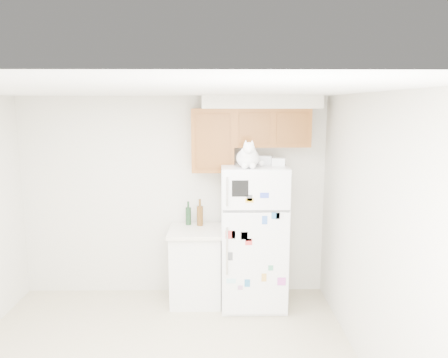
{
  "coord_description": "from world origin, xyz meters",
  "views": [
    {
      "loc": [
        0.56,
        -3.4,
        2.39
      ],
      "look_at": [
        0.63,
        1.55,
        1.55
      ],
      "focal_mm": 35.0,
      "sensor_mm": 36.0,
      "label": 1
    }
  ],
  "objects_px": {
    "base_counter": "(196,265)",
    "storage_box_front": "(279,162)",
    "bottle_amber": "(200,212)",
    "storage_box_back": "(265,160)",
    "bottle_green": "(188,213)",
    "refrigerator": "(253,236)",
    "cat": "(248,157)"
  },
  "relations": [
    {
      "from": "storage_box_front",
      "to": "bottle_green",
      "type": "distance_m",
      "value": 1.3
    },
    {
      "from": "storage_box_front",
      "to": "bottle_green",
      "type": "bearing_deg",
      "value": 177.15
    },
    {
      "from": "base_counter",
      "to": "storage_box_front",
      "type": "height_order",
      "value": "storage_box_front"
    },
    {
      "from": "cat",
      "to": "storage_box_back",
      "type": "height_order",
      "value": "cat"
    },
    {
      "from": "storage_box_back",
      "to": "storage_box_front",
      "type": "bearing_deg",
      "value": -24.38
    },
    {
      "from": "base_counter",
      "to": "storage_box_front",
      "type": "distance_m",
      "value": 1.61
    },
    {
      "from": "refrigerator",
      "to": "bottle_amber",
      "type": "xyz_separation_m",
      "value": [
        -0.64,
        0.23,
        0.24
      ]
    },
    {
      "from": "storage_box_back",
      "to": "bottle_amber",
      "type": "height_order",
      "value": "storage_box_back"
    },
    {
      "from": "cat",
      "to": "storage_box_front",
      "type": "height_order",
      "value": "cat"
    },
    {
      "from": "base_counter",
      "to": "bottle_amber",
      "type": "bearing_deg",
      "value": 72.77
    },
    {
      "from": "base_counter",
      "to": "bottle_green",
      "type": "height_order",
      "value": "bottle_green"
    },
    {
      "from": "base_counter",
      "to": "bottle_amber",
      "type": "xyz_separation_m",
      "value": [
        0.05,
        0.15,
        0.62
      ]
    },
    {
      "from": "storage_box_back",
      "to": "storage_box_front",
      "type": "height_order",
      "value": "storage_box_back"
    },
    {
      "from": "refrigerator",
      "to": "bottle_green",
      "type": "height_order",
      "value": "refrigerator"
    },
    {
      "from": "bottle_amber",
      "to": "refrigerator",
      "type": "bearing_deg",
      "value": -19.4
    },
    {
      "from": "refrigerator",
      "to": "bottle_amber",
      "type": "relative_size",
      "value": 5.12
    },
    {
      "from": "storage_box_front",
      "to": "bottle_amber",
      "type": "xyz_separation_m",
      "value": [
        -0.92,
        0.26,
        -0.66
      ]
    },
    {
      "from": "storage_box_front",
      "to": "bottle_amber",
      "type": "bearing_deg",
      "value": 176.91
    },
    {
      "from": "refrigerator",
      "to": "base_counter",
      "type": "height_order",
      "value": "refrigerator"
    },
    {
      "from": "refrigerator",
      "to": "cat",
      "type": "bearing_deg",
      "value": -113.39
    },
    {
      "from": "cat",
      "to": "storage_box_back",
      "type": "bearing_deg",
      "value": 53.24
    },
    {
      "from": "bottle_amber",
      "to": "cat",
      "type": "bearing_deg",
      "value": -36.69
    },
    {
      "from": "storage_box_back",
      "to": "bottle_green",
      "type": "xyz_separation_m",
      "value": [
        -0.93,
        0.16,
        -0.68
      ]
    },
    {
      "from": "cat",
      "to": "storage_box_front",
      "type": "xyz_separation_m",
      "value": [
        0.36,
        0.16,
        -0.08
      ]
    },
    {
      "from": "refrigerator",
      "to": "storage_box_front",
      "type": "height_order",
      "value": "storage_box_front"
    },
    {
      "from": "storage_box_back",
      "to": "storage_box_front",
      "type": "relative_size",
      "value": 1.2
    },
    {
      "from": "bottle_amber",
      "to": "storage_box_front",
      "type": "bearing_deg",
      "value": -15.81
    },
    {
      "from": "bottle_amber",
      "to": "storage_box_back",
      "type": "bearing_deg",
      "value": -8.85
    },
    {
      "from": "base_counter",
      "to": "storage_box_front",
      "type": "xyz_separation_m",
      "value": [
        0.97,
        -0.11,
        1.28
      ]
    },
    {
      "from": "bottle_amber",
      "to": "base_counter",
      "type": "bearing_deg",
      "value": -107.23
    },
    {
      "from": "refrigerator",
      "to": "bottle_amber",
      "type": "height_order",
      "value": "refrigerator"
    },
    {
      "from": "storage_box_front",
      "to": "bottle_amber",
      "type": "relative_size",
      "value": 0.45
    }
  ]
}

